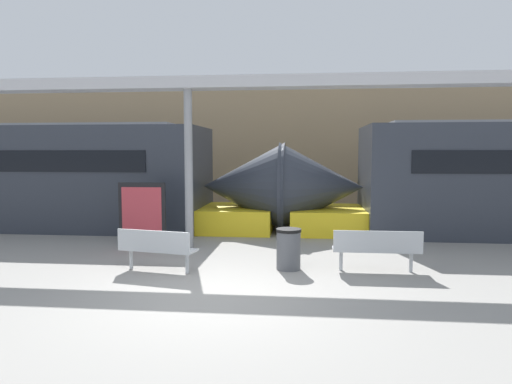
# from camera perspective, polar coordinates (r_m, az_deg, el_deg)

# --- Properties ---
(ground_plane) EXTENTS (60.00, 60.00, 0.00)m
(ground_plane) POSITION_cam_1_polar(r_m,az_deg,el_deg) (7.66, -5.24, -12.76)
(ground_plane) COLOR gray
(station_wall) EXTENTS (56.00, 0.20, 5.00)m
(station_wall) POSITION_cam_1_polar(r_m,az_deg,el_deg) (18.26, 1.41, 5.46)
(station_wall) COLOR #9E8460
(station_wall) RESTS_ON ground_plane
(bench_near) EXTENTS (1.60, 0.73, 0.83)m
(bench_near) POSITION_cam_1_polar(r_m,az_deg,el_deg) (9.16, -12.36, -6.69)
(bench_near) COLOR #ADB2B7
(bench_near) RESTS_ON ground_plane
(bench_far) EXTENTS (1.69, 0.44, 0.83)m
(bench_far) POSITION_cam_1_polar(r_m,az_deg,el_deg) (9.22, 14.85, -6.66)
(bench_far) COLOR #ADB2B7
(bench_far) RESTS_ON ground_plane
(trash_bin) EXTENTS (0.50, 0.50, 0.82)m
(trash_bin) POSITION_cam_1_polar(r_m,az_deg,el_deg) (9.18, 4.08, -7.11)
(trash_bin) COLOR #4C4F54
(trash_bin) RESTS_ON ground_plane
(poster_board) EXTENTS (1.18, 0.07, 1.60)m
(poster_board) POSITION_cam_1_polar(r_m,az_deg,el_deg) (11.59, -14.04, -2.75)
(poster_board) COLOR black
(poster_board) RESTS_ON ground_plane
(support_column_near) EXTENTS (0.20, 0.20, 3.84)m
(support_column_near) POSITION_cam_1_polar(r_m,az_deg,el_deg) (11.23, -8.42, 2.81)
(support_column_near) COLOR gray
(support_column_near) RESTS_ON ground_plane
(canopy_beam) EXTENTS (28.00, 0.60, 0.28)m
(canopy_beam) POSITION_cam_1_polar(r_m,az_deg,el_deg) (11.34, -8.55, 13.27)
(canopy_beam) COLOR #B7B7BC
(canopy_beam) RESTS_ON support_column_near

